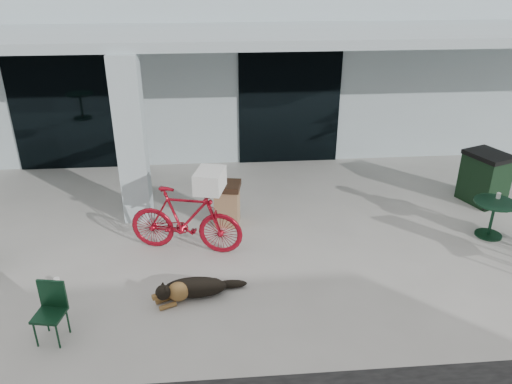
{
  "coord_description": "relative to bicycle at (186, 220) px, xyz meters",
  "views": [
    {
      "loc": [
        0.02,
        -6.46,
        4.58
      ],
      "look_at": [
        0.67,
        1.11,
        1.0
      ],
      "focal_mm": 35.0,
      "sensor_mm": 36.0,
      "label": 1
    }
  ],
  "objects": [
    {
      "name": "trash_receptacle",
      "position": [
        0.73,
        0.89,
        -0.17
      ],
      "size": [
        0.56,
        0.56,
        0.83
      ],
      "primitive_type": null,
      "rotation": [
        0.0,
        0.0,
        -0.17
      ],
      "color": "#8F6C4A",
      "rests_on": "ground"
    },
    {
      "name": "cup_near_dog",
      "position": [
        -1.97,
        -0.85,
        -0.53
      ],
      "size": [
        0.1,
        0.1,
        0.11
      ],
      "primitive_type": "cylinder",
      "rotation": [
        0.0,
        0.0,
        -0.15
      ],
      "color": "white",
      "rests_on": "ground"
    },
    {
      "name": "overhang",
      "position": [
        0.53,
        2.6,
        2.62
      ],
      "size": [
        22.0,
        2.8,
        0.18
      ],
      "primitive_type": "cube",
      "color": "#A3B3B8",
      "rests_on": "column"
    },
    {
      "name": "ground",
      "position": [
        0.53,
        -1.0,
        -0.59
      ],
      "size": [
        80.0,
        80.0,
        0.0
      ],
      "primitive_type": "plane",
      "color": "#B5B2AB",
      "rests_on": "ground"
    },
    {
      "name": "storefront_glass_left",
      "position": [
        -2.67,
        3.98,
        0.76
      ],
      "size": [
        2.8,
        0.06,
        2.7
      ],
      "primitive_type": "cube",
      "color": "black",
      "rests_on": "ground"
    },
    {
      "name": "cup_on_table",
      "position": [
        5.55,
        0.16,
        0.15
      ],
      "size": [
        0.09,
        0.09,
        0.1
      ],
      "primitive_type": "cylinder",
      "rotation": [
        0.0,
        0.0,
        0.27
      ],
      "color": "white",
      "rests_on": "cafe_table_far"
    },
    {
      "name": "column",
      "position": [
        -0.97,
        1.3,
        0.97
      ],
      "size": [
        0.5,
        0.5,
        3.12
      ],
      "primitive_type": "cube",
      "color": "#A3B3B8",
      "rests_on": "ground"
    },
    {
      "name": "storefront_glass_right",
      "position": [
        2.33,
        3.98,
        0.76
      ],
      "size": [
        2.4,
        0.06,
        2.7
      ],
      "primitive_type": "cube",
      "color": "black",
      "rests_on": "ground"
    },
    {
      "name": "dog",
      "position": [
        0.17,
        -1.33,
        -0.41
      ],
      "size": [
        1.12,
        0.76,
        0.35
      ],
      "primitive_type": null,
      "rotation": [
        0.0,
        0.0,
        0.42
      ],
      "color": "black",
      "rests_on": "ground"
    },
    {
      "name": "building",
      "position": [
        0.53,
        7.5,
        1.66
      ],
      "size": [
        22.0,
        7.0,
        4.5
      ],
      "primitive_type": "cube",
      "color": "#A3B3B8",
      "rests_on": "ground"
    },
    {
      "name": "cafe_table_far",
      "position": [
        5.44,
        0.02,
        -0.25
      ],
      "size": [
        0.89,
        0.89,
        0.68
      ],
      "primitive_type": null,
      "rotation": [
        0.0,
        0.0,
        0.27
      ],
      "color": "#123621",
      "rests_on": "ground"
    },
    {
      "name": "wheeled_bin",
      "position": [
        5.97,
        1.38,
        -0.05
      ],
      "size": [
        0.91,
        1.02,
        1.07
      ],
      "primitive_type": null,
      "rotation": [
        0.0,
        0.0,
        0.37
      ],
      "color": "black",
      "rests_on": "ground"
    },
    {
      "name": "cafe_chair_near",
      "position": [
        -1.67,
        -2.11,
        -0.18
      ],
      "size": [
        0.44,
        0.47,
        0.82
      ],
      "primitive_type": null,
      "rotation": [
        0.0,
        0.0,
        -0.19
      ],
      "color": "#123621",
      "rests_on": "ground"
    },
    {
      "name": "bicycle",
      "position": [
        0.0,
        0.0,
        0.0
      ],
      "size": [
        2.03,
        1.02,
        1.17
      ],
      "primitive_type": "imported",
      "rotation": [
        0.0,
        0.0,
        1.32
      ],
      "color": "maroon",
      "rests_on": "ground"
    },
    {
      "name": "laundry_basket",
      "position": [
        0.44,
        -0.11,
        0.76
      ],
      "size": [
        0.56,
        0.66,
        0.34
      ],
      "primitive_type": "cube",
      "rotation": [
        0.0,
        0.0,
        1.32
      ],
      "color": "white",
      "rests_on": "bicycle"
    }
  ]
}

